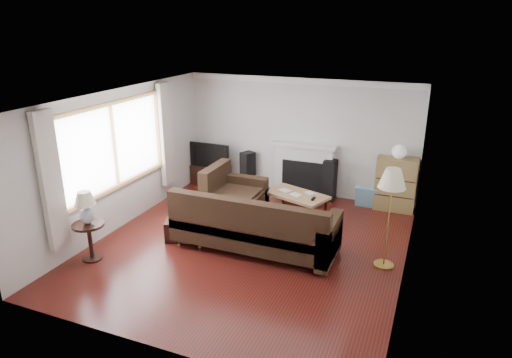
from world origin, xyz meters
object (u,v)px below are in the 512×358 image
at_px(tv_stand, 211,174).
at_px(sectional_sofa, 255,223).
at_px(coffee_table, 297,204).
at_px(floor_lamp, 388,219).
at_px(bookshelf, 396,184).
at_px(side_table, 90,242).

bearing_deg(tv_stand, sectional_sofa, -49.74).
bearing_deg(sectional_sofa, coffee_table, 81.72).
distance_m(coffee_table, floor_lamp, 2.34).
distance_m(bookshelf, side_table, 5.76).
xyz_separation_m(bookshelf, side_table, (-4.23, -3.90, -0.22)).
bearing_deg(floor_lamp, coffee_table, 144.22).
height_order(sectional_sofa, floor_lamp, floor_lamp).
height_order(tv_stand, bookshelf, bookshelf).
relative_size(tv_stand, sectional_sofa, 0.30).
bearing_deg(sectional_sofa, bookshelf, 52.93).
xyz_separation_m(sectional_sofa, coffee_table, (0.23, 1.56, -0.24)).
distance_m(tv_stand, floor_lamp, 4.86).
bearing_deg(tv_stand, coffee_table, -22.55).
bearing_deg(floor_lamp, side_table, -160.34).
xyz_separation_m(tv_stand, coffee_table, (2.39, -0.99, 0.01)).
bearing_deg(bookshelf, floor_lamp, -87.15).
distance_m(tv_stand, bookshelf, 4.12).
height_order(tv_stand, sectional_sofa, sectional_sofa).
distance_m(floor_lamp, side_table, 4.64).
xyz_separation_m(sectional_sofa, floor_lamp, (2.07, 0.23, 0.33)).
distance_m(tv_stand, sectional_sofa, 3.35).
height_order(bookshelf, side_table, bookshelf).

